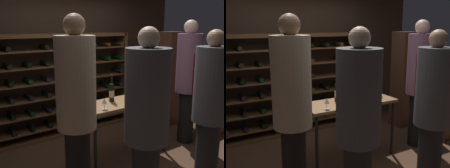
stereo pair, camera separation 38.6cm
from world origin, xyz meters
The scene contains 15 objects.
ground_plane centered at (0.00, 0.00, 0.00)m, with size 9.28×9.28×0.00m, color #472D1E.
back_wall centered at (0.00, 1.64, 1.44)m, with size 5.14×0.10×2.88m, color #332319.
wine_rack centered at (-0.12, 1.43, 0.89)m, with size 2.70×0.32×1.81m.
tasting_table centered at (0.22, 0.07, 0.78)m, with size 1.37×0.54×0.88m.
person_guest_khaki centered at (-0.86, -0.49, 1.15)m, with size 0.41×0.41×2.07m.
person_bystander_dark_jacket centered at (-0.42, -1.08, 1.08)m, with size 0.44×0.43×1.94m.
person_guest_plum_blouse centered at (0.62, -1.07, 1.06)m, with size 0.42×0.43×1.91m.
person_bystander_red_print centered at (1.42, -0.09, 1.14)m, with size 0.40×0.40×2.04m.
wine_crate centered at (2.16, -0.09, 0.15)m, with size 0.48×0.34×0.30m, color brown.
display_cabinet centered at (1.91, 0.74, 0.92)m, with size 0.44×0.36×1.83m, color #4C2D1E.
wine_bottle_amber_reserve centered at (0.05, 0.16, 1.02)m, with size 0.07×0.07×0.40m.
wine_bottle_green_slim centered at (0.81, 0.20, 1.02)m, with size 0.09×0.09×0.39m.
wine_bottle_red_label centered at (0.31, 0.11, 1.00)m, with size 0.08×0.08×0.35m.
wine_glass_stemmed_center centered at (-0.24, -0.09, 0.98)m, with size 0.07×0.07×0.15m.
wine_glass_stemmed_left centered at (0.13, 0.25, 0.98)m, with size 0.07×0.07×0.14m.
Camera 1 is at (-2.13, -2.89, 1.95)m, focal length 43.33 mm.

